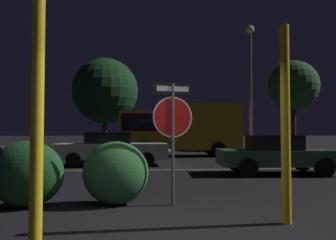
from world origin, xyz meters
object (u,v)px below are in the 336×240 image
yellow_pole_right (285,123)px  tree_0 (293,86)px  stop_sign (173,119)px  street_lamp (250,68)px  passing_car_2 (111,149)px  hedge_bush_2 (116,173)px  yellow_pole_left (37,107)px  delivery_truck (178,128)px  hedge_bush_1 (27,174)px  passing_car_3 (276,154)px  tree_1 (105,91)px

yellow_pole_right → tree_0: size_ratio=0.43×
stop_sign → street_lamp: size_ratio=0.30×
street_lamp → passing_car_2: bearing=-147.4°
hedge_bush_2 → yellow_pole_left: bearing=-112.9°
delivery_truck → yellow_pole_right: bearing=-178.7°
tree_0 → passing_car_2: bearing=-141.0°
stop_sign → hedge_bush_1: size_ratio=1.72×
delivery_truck → street_lamp: (4.37, -0.09, 3.60)m
passing_car_3 → tree_1: tree_1 is taller
yellow_pole_right → passing_car_3: (2.36, 5.72, -0.87)m
yellow_pole_right → hedge_bush_2: 3.24m
stop_sign → passing_car_2: size_ratio=0.50×
hedge_bush_2 → stop_sign: bearing=-7.7°
hedge_bush_2 → passing_car_3: passing_car_3 is taller
yellow_pole_right → hedge_bush_1: 4.65m
passing_car_2 → passing_car_3: (5.70, -3.38, -0.05)m
hedge_bush_1 → passing_car_3: passing_car_3 is taller
yellow_pole_left → tree_1: (-1.11, 20.34, 2.77)m
stop_sign → yellow_pole_right: bearing=-52.6°
delivery_truck → tree_1: size_ratio=1.00×
tree_0 → yellow_pole_right: bearing=-116.8°
passing_car_3 → street_lamp: size_ratio=0.51×
hedge_bush_1 → tree_0: (14.37, 18.44, 4.46)m
hedge_bush_2 → tree_0: (12.73, 18.37, 4.47)m
hedge_bush_2 → tree_0: 22.79m
tree_0 → tree_1: tree_0 is taller
stop_sign → yellow_pole_right: yellow_pole_right is taller
hedge_bush_1 → tree_1: 18.76m
yellow_pole_right → tree_0: (10.05, 19.94, 3.55)m
yellow_pole_left → tree_0: tree_0 is taller
hedge_bush_1 → hedge_bush_2: (1.64, 0.08, -0.01)m
yellow_pole_right → passing_car_2: size_ratio=0.65×
hedge_bush_2 → passing_car_3: size_ratio=0.31×
delivery_truck → tree_0: 11.96m
hedge_bush_1 → street_lamp: size_ratio=0.17×
passing_car_2 → yellow_pole_right: bearing=19.2°
yellow_pole_left → yellow_pole_right: 3.59m
hedge_bush_1 → hedge_bush_2: 1.64m
passing_car_3 → tree_1: size_ratio=0.58×
passing_car_2 → passing_car_3: passing_car_2 is taller
yellow_pole_left → passing_car_3: 8.65m
hedge_bush_2 → tree_1: (-1.98, 18.27, 3.87)m
hedge_bush_2 → tree_1: 18.78m
passing_car_2 → tree_1: 11.46m
yellow_pole_right → passing_car_3: size_ratio=0.76×
hedge_bush_1 → passing_car_2: (0.97, 7.61, 0.09)m
stop_sign → passing_car_2: stop_sign is taller
yellow_pole_right → hedge_bush_2: yellow_pole_right is taller
yellow_pole_left → yellow_pole_right: (3.55, 0.50, -0.19)m
yellow_pole_right → street_lamp: 15.28m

